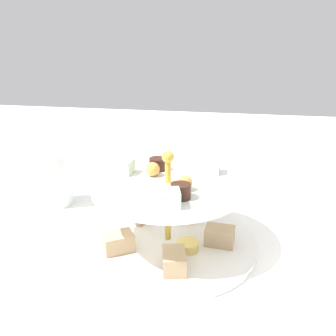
{
  "coord_description": "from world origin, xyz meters",
  "views": [
    {
      "loc": [
        0.1,
        -0.52,
        0.33
      ],
      "look_at": [
        0.0,
        0.0,
        0.14
      ],
      "focal_mm": 37.56,
      "sensor_mm": 36.0,
      "label": 1
    }
  ],
  "objects": [
    {
      "name": "butter_knife_left",
      "position": [
        0.08,
        0.33,
        0.0
      ],
      "size": [
        0.17,
        0.07,
        0.0
      ],
      "primitive_type": "cube",
      "rotation": [
        0.0,
        0.0,
        2.81
      ],
      "color": "silver",
      "rests_on": "ground_plane"
    },
    {
      "name": "water_glass_tall_right",
      "position": [
        -0.27,
        0.11,
        0.06
      ],
      "size": [
        0.07,
        0.07,
        0.11
      ],
      "primitive_type": "cylinder",
      "color": "silver",
      "rests_on": "ground_plane"
    },
    {
      "name": "tiered_serving_stand",
      "position": [
        0.0,
        -0.0,
        0.05
      ],
      "size": [
        0.3,
        0.3,
        0.17
      ],
      "color": "white",
      "rests_on": "ground_plane"
    },
    {
      "name": "water_glass_mid_back",
      "position": [
        0.26,
        -0.03,
        0.05
      ],
      "size": [
        0.06,
        0.06,
        0.1
      ],
      "primitive_type": "cylinder",
      "color": "silver",
      "rests_on": "ground_plane"
    },
    {
      "name": "ground_plane",
      "position": [
        0.0,
        0.0,
        0.0
      ],
      "size": [
        2.4,
        2.4,
        0.0
      ],
      "primitive_type": "plane",
      "color": "white"
    }
  ]
}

